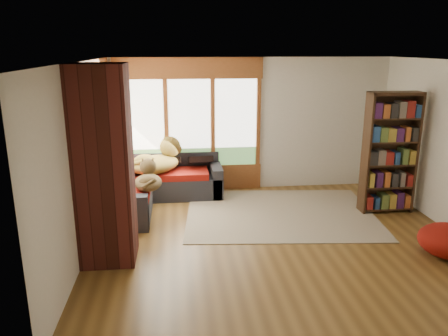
{
  "coord_description": "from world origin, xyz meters",
  "views": [
    {
      "loc": [
        -1.45,
        -5.92,
        2.79
      ],
      "look_at": [
        -0.73,
        0.64,
        0.95
      ],
      "focal_mm": 35.0,
      "sensor_mm": 36.0,
      "label": 1
    }
  ],
  "objects_px": {
    "dog_brindle": "(148,176)",
    "sectional_sofa": "(151,189)",
    "area_rug": "(280,213)",
    "brick_chimney": "(104,166)",
    "bookshelf": "(390,153)",
    "dog_tan": "(158,157)"
  },
  "relations": [
    {
      "from": "dog_brindle",
      "to": "sectional_sofa",
      "type": "bearing_deg",
      "value": -1.07
    },
    {
      "from": "sectional_sofa",
      "to": "dog_brindle",
      "type": "xyz_separation_m",
      "value": [
        0.01,
        -0.64,
        0.43
      ]
    },
    {
      "from": "sectional_sofa",
      "to": "area_rug",
      "type": "xyz_separation_m",
      "value": [
        2.24,
        -0.69,
        -0.3
      ]
    },
    {
      "from": "brick_chimney",
      "to": "bookshelf",
      "type": "relative_size",
      "value": 1.25
    },
    {
      "from": "sectional_sofa",
      "to": "dog_brindle",
      "type": "distance_m",
      "value": 0.78
    },
    {
      "from": "area_rug",
      "to": "dog_brindle",
      "type": "distance_m",
      "value": 2.35
    },
    {
      "from": "bookshelf",
      "to": "sectional_sofa",
      "type": "bearing_deg",
      "value": 169.47
    },
    {
      "from": "brick_chimney",
      "to": "sectional_sofa",
      "type": "bearing_deg",
      "value": 77.71
    },
    {
      "from": "sectional_sofa",
      "to": "area_rug",
      "type": "bearing_deg",
      "value": -13.28
    },
    {
      "from": "area_rug",
      "to": "dog_tan",
      "type": "distance_m",
      "value": 2.45
    },
    {
      "from": "brick_chimney",
      "to": "sectional_sofa",
      "type": "relative_size",
      "value": 1.18
    },
    {
      "from": "sectional_sofa",
      "to": "dog_brindle",
      "type": "relative_size",
      "value": 2.94
    },
    {
      "from": "dog_tan",
      "to": "dog_brindle",
      "type": "relative_size",
      "value": 1.54
    },
    {
      "from": "brick_chimney",
      "to": "dog_tan",
      "type": "bearing_deg",
      "value": 75.76
    },
    {
      "from": "brick_chimney",
      "to": "area_rug",
      "type": "xyz_separation_m",
      "value": [
        2.69,
        1.36,
        -1.29
      ]
    },
    {
      "from": "brick_chimney",
      "to": "dog_brindle",
      "type": "xyz_separation_m",
      "value": [
        0.45,
        1.4,
        -0.56
      ]
    },
    {
      "from": "dog_brindle",
      "to": "brick_chimney",
      "type": "bearing_deg",
      "value": 160.25
    },
    {
      "from": "area_rug",
      "to": "dog_tan",
      "type": "bearing_deg",
      "value": 154.75
    },
    {
      "from": "sectional_sofa",
      "to": "bookshelf",
      "type": "relative_size",
      "value": 1.06
    },
    {
      "from": "area_rug",
      "to": "dog_tan",
      "type": "height_order",
      "value": "dog_tan"
    },
    {
      "from": "dog_tan",
      "to": "dog_brindle",
      "type": "bearing_deg",
      "value": -133.95
    },
    {
      "from": "area_rug",
      "to": "dog_tan",
      "type": "relative_size",
      "value": 2.77
    }
  ]
}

